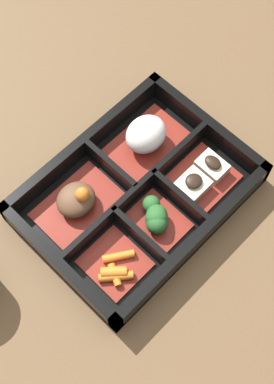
{
  "coord_description": "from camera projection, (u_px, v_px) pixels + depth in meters",
  "views": [
    {
      "loc": [
        -0.22,
        -0.22,
        0.72
      ],
      "look_at": [
        0.0,
        0.0,
        0.03
      ],
      "focal_mm": 50.0,
      "sensor_mm": 36.0,
      "label": 1
    }
  ],
  "objects": [
    {
      "name": "bowl_greens",
      "position": [
        156.0,
        217.0,
        0.74
      ],
      "size": [
        0.06,
        0.08,
        0.04
      ],
      "color": "maroon",
      "rests_on": "bento_base"
    },
    {
      "name": "ground_plane",
      "position": [
        137.0,
        199.0,
        0.78
      ],
      "size": [
        3.0,
        3.0,
        0.0
      ],
      "primitive_type": "plane",
      "color": "brown"
    },
    {
      "name": "bowl_stew",
      "position": [
        77.0,
        201.0,
        0.75
      ],
      "size": [
        0.12,
        0.08,
        0.05
      ],
      "color": "maroon",
      "rests_on": "bento_base"
    },
    {
      "name": "bowl_tofu",
      "position": [
        202.0,
        177.0,
        0.77
      ],
      "size": [
        0.09,
        0.08,
        0.03
      ],
      "color": "maroon",
      "rests_on": "bento_base"
    },
    {
      "name": "bowl_carrots",
      "position": [
        115.0,
        266.0,
        0.72
      ],
      "size": [
        0.08,
        0.08,
        0.02
      ],
      "color": "maroon",
      "rests_on": "bento_base"
    },
    {
      "name": "bowl_rice",
      "position": [
        146.0,
        136.0,
        0.79
      ],
      "size": [
        0.12,
        0.08,
        0.06
      ],
      "color": "maroon",
      "rests_on": "bento_base"
    },
    {
      "name": "bento_rim",
      "position": [
        138.0,
        194.0,
        0.76
      ],
      "size": [
        0.31,
        0.23,
        0.05
      ],
      "color": "black",
      "rests_on": "ground_plane"
    },
    {
      "name": "bento_base",
      "position": [
        137.0,
        198.0,
        0.78
      ],
      "size": [
        0.31,
        0.23,
        0.01
      ],
      "color": "black",
      "rests_on": "ground_plane"
    }
  ]
}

